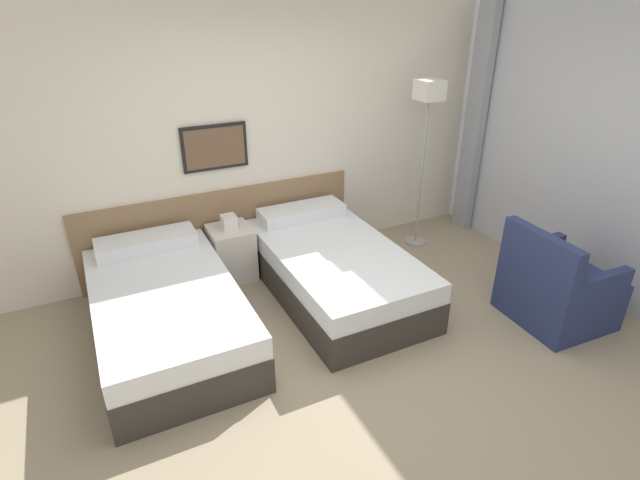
{
  "coord_description": "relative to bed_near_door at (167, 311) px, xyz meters",
  "views": [
    {
      "loc": [
        -1.73,
        -2.6,
        2.65
      ],
      "look_at": [
        0.05,
        0.99,
        0.65
      ],
      "focal_mm": 28.0,
      "sensor_mm": 36.0,
      "label": 1
    }
  ],
  "objects": [
    {
      "name": "wall_window",
      "position": [
        3.85,
        -1.16,
        1.08
      ],
      "size": [
        0.21,
        4.59,
        2.7
      ],
      "color": "white",
      "rests_on": "ground_plane"
    },
    {
      "name": "floor_lamp",
      "position": [
        2.95,
        0.54,
        1.3
      ],
      "size": [
        0.25,
        0.25,
        1.84
      ],
      "color": "#9E9993",
      "rests_on": "ground_plane"
    },
    {
      "name": "bed_near_door",
      "position": [
        0.0,
        0.0,
        0.0
      ],
      "size": [
        1.12,
        2.0,
        0.63
      ],
      "color": "#332D28",
      "rests_on": "ground_plane"
    },
    {
      "name": "ground_plane",
      "position": [
        1.34,
        -1.06,
        -0.26
      ],
      "size": [
        16.0,
        16.0,
        0.0
      ],
      "primitive_type": "plane",
      "color": "gray"
    },
    {
      "name": "bed_near_window",
      "position": [
        1.58,
        0.0,
        0.0
      ],
      "size": [
        1.12,
        2.0,
        0.63
      ],
      "color": "#332D28",
      "rests_on": "ground_plane"
    },
    {
      "name": "wall_headboard",
      "position": [
        1.31,
        1.05,
        1.04
      ],
      "size": [
        10.0,
        0.1,
        2.7
      ],
      "color": "beige",
      "rests_on": "ground_plane"
    },
    {
      "name": "armchair",
      "position": [
        3.13,
        -1.25,
        0.03
      ],
      "size": [
        0.79,
        0.82,
        0.9
      ],
      "rotation": [
        0.0,
        0.0,
        1.52
      ],
      "color": "navy",
      "rests_on": "ground_plane"
    },
    {
      "name": "nightstand",
      "position": [
        0.79,
        0.73,
        0.02
      ],
      "size": [
        0.41,
        0.43,
        0.69
      ],
      "color": "beige",
      "rests_on": "ground_plane"
    }
  ]
}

